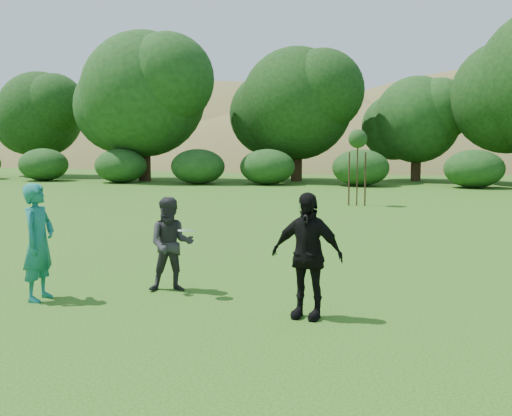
{
  "coord_description": "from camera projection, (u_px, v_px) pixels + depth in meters",
  "views": [
    {
      "loc": [
        3.05,
        -9.18,
        2.41
      ],
      "look_at": [
        0.0,
        3.0,
        1.1
      ],
      "focal_mm": 45.0,
      "sensor_mm": 36.0,
      "label": 1
    }
  ],
  "objects": [
    {
      "name": "player_black",
      "position": [
        307.0,
        255.0,
        8.71
      ],
      "size": [
        1.07,
        0.6,
        1.73
      ],
      "primitive_type": "imported",
      "rotation": [
        0.0,
        0.0,
        -0.18
      ],
      "color": "black",
      "rests_on": "ground"
    },
    {
      "name": "hillside",
      "position": [
        383.0,
        261.0,
        77.26
      ],
      "size": [
        150.0,
        72.0,
        52.0
      ],
      "color": "olive",
      "rests_on": "ground"
    },
    {
      "name": "tree_row",
      "position": [
        422.0,
        97.0,
        36.23
      ],
      "size": [
        53.92,
        10.38,
        9.62
      ],
      "color": "#3A2616",
      "rests_on": "ground"
    },
    {
      "name": "player_grey",
      "position": [
        171.0,
        244.0,
        10.28
      ],
      "size": [
        0.89,
        0.78,
        1.52
      ],
      "primitive_type": "imported",
      "rotation": [
        0.0,
        0.0,
        0.33
      ],
      "color": "#2A2A2C",
      "rests_on": "ground"
    },
    {
      "name": "sapling",
      "position": [
        358.0,
        141.0,
        23.82
      ],
      "size": [
        0.7,
        0.7,
        2.85
      ],
      "color": "#3C2617",
      "rests_on": "ground"
    },
    {
      "name": "ground",
      "position": [
        209.0,
        299.0,
        9.85
      ],
      "size": [
        120.0,
        120.0,
        0.0
      ],
      "primitive_type": "plane",
      "color": "#19470C",
      "rests_on": "ground"
    },
    {
      "name": "player_teal",
      "position": [
        39.0,
        242.0,
        9.7
      ],
      "size": [
        0.45,
        0.66,
        1.78
      ],
      "primitive_type": "imported",
      "rotation": [
        0.0,
        0.0,
        1.61
      ],
      "color": "#176B63",
      "rests_on": "ground"
    },
    {
      "name": "frisbee",
      "position": [
        187.0,
        231.0,
        9.87
      ],
      "size": [
        0.27,
        0.27,
        0.06
      ],
      "color": "white",
      "rests_on": "ground"
    }
  ]
}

